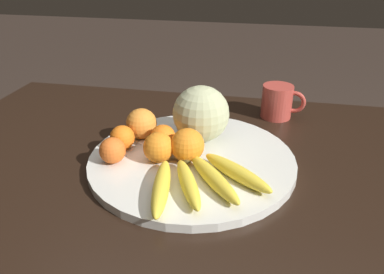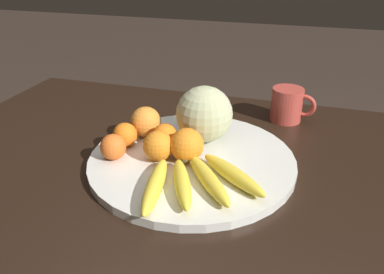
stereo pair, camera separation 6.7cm
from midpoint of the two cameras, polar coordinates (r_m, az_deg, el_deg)
name	(u,v)px [view 2 (the right image)]	position (r m, az deg, el deg)	size (l,w,h in m)	color
kitchen_table	(219,216)	(0.86, 6.41, -11.93)	(1.53, 0.98, 0.77)	black
fruit_bowl	(192,160)	(0.85, 2.24, -3.51)	(0.47, 0.47, 0.02)	silver
melon	(204,114)	(0.89, 4.02, 3.45)	(0.14, 0.14, 0.14)	#B2B789
banana_bunch	(195,180)	(0.74, 3.10, -6.62)	(0.25, 0.25, 0.03)	brown
orange_front_left	(158,146)	(0.82, -2.89, -1.41)	(0.07, 0.07, 0.07)	orange
orange_front_right	(113,147)	(0.84, -9.72, -1.55)	(0.06, 0.06, 0.06)	orange
orange_mid_center	(146,122)	(0.93, -5.04, 2.29)	(0.08, 0.08, 0.08)	orange
orange_back_left	(125,135)	(0.89, -8.08, 0.29)	(0.06, 0.06, 0.06)	orange
orange_back_right	(165,136)	(0.87, -2.01, 0.10)	(0.06, 0.06, 0.06)	orange
orange_top_small	(187,145)	(0.82, 1.53, -1.26)	(0.08, 0.08, 0.08)	orange
produce_tag	(156,143)	(0.90, -3.35, -0.95)	(0.08, 0.04, 0.00)	white
ceramic_mug	(288,105)	(1.09, 16.11, 4.72)	(0.12, 0.09, 0.09)	#B74238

